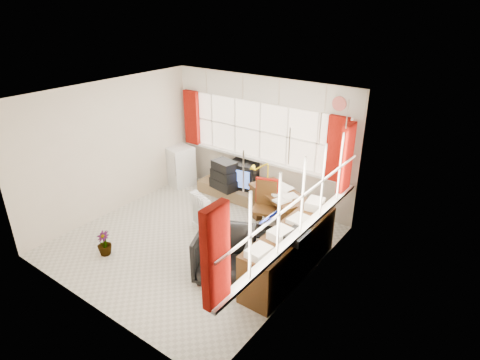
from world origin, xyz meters
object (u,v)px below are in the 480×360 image
object	(u,v)px
desk	(279,207)
mini_fridge	(180,166)
credenza	(290,251)
radiator	(202,216)
task_chair	(266,204)
tv_bench	(230,190)
office_chair	(225,255)
desk_lamp	(268,169)
crt_tv	(245,174)

from	to	relation	value
desk	mini_fridge	size ratio (longest dim) A/B	1.53
desk	credenza	world-z (taller)	credenza
desk	mini_fridge	world-z (taller)	mini_fridge
radiator	task_chair	bearing A→B (deg)	34.72
desk	tv_bench	distance (m)	1.53
radiator	office_chair	bearing A→B (deg)	-34.66
desk_lamp	crt_tv	distance (m)	1.05
desk	credenza	xyz separation A→B (m)	(0.84, -1.08, 0.01)
radiator	credenza	world-z (taller)	credenza
office_chair	credenza	size ratio (longest dim) A/B	0.41
task_chair	office_chair	xyz separation A→B (m)	(0.22, -1.43, -0.14)
radiator	crt_tv	bearing A→B (deg)	95.05
mini_fridge	desk_lamp	bearing A→B (deg)	-3.10
tv_bench	mini_fridge	xyz separation A→B (m)	(-1.25, -0.17, 0.31)
credenza	mini_fridge	xyz separation A→B (m)	(-3.53, 1.35, 0.04)
desk	radiator	bearing A→B (deg)	-138.61
desk	tv_bench	xyz separation A→B (m)	(-1.44, 0.44, -0.26)
mini_fridge	office_chair	bearing A→B (deg)	-35.24
desk	office_chair	distance (m)	1.71
desk_lamp	task_chair	xyz separation A→B (m)	(0.23, -0.42, -0.46)
office_chair	tv_bench	world-z (taller)	office_chair
mini_fridge	desk	bearing A→B (deg)	-5.73
desk_lamp	crt_tv	xyz separation A→B (m)	(-0.83, 0.45, -0.46)
office_chair	mini_fridge	size ratio (longest dim) A/B	0.95
task_chair	radiator	world-z (taller)	task_chair
crt_tv	tv_bench	bearing A→B (deg)	-150.20
desk_lamp	radiator	bearing A→B (deg)	-123.41
office_chair	mini_fridge	world-z (taller)	mini_fridge
desk_lamp	mini_fridge	world-z (taller)	desk_lamp
credenza	radiator	bearing A→B (deg)	175.01
desk_lamp	tv_bench	size ratio (longest dim) A/B	0.31
tv_bench	task_chair	bearing A→B (deg)	-28.31
tv_bench	crt_tv	size ratio (longest dim) A/B	2.09
desk_lamp	mini_fridge	distance (m)	2.41
office_chair	tv_bench	bearing A→B (deg)	101.91
credenza	tv_bench	xyz separation A→B (m)	(-2.28, 1.52, -0.27)
task_chair	tv_bench	size ratio (longest dim) A/B	0.70
desk	office_chair	world-z (taller)	office_chair
task_chair	crt_tv	xyz separation A→B (m)	(-1.06, 0.87, -0.00)
radiator	credenza	distance (m)	1.89
tv_bench	mini_fridge	distance (m)	1.30
radiator	mini_fridge	world-z (taller)	mini_fridge
office_chair	radiator	size ratio (longest dim) A/B	1.25
desk_lamp	office_chair	distance (m)	2.00
office_chair	tv_bench	xyz separation A→B (m)	(-1.55, 2.15, -0.25)
desk_lamp	task_chair	distance (m)	0.66
credenza	crt_tv	xyz separation A→B (m)	(-2.01, 1.67, 0.12)
radiator	mini_fridge	bearing A→B (deg)	144.36
tv_bench	mini_fridge	world-z (taller)	mini_fridge
desk	radiator	size ratio (longest dim) A/B	2.01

